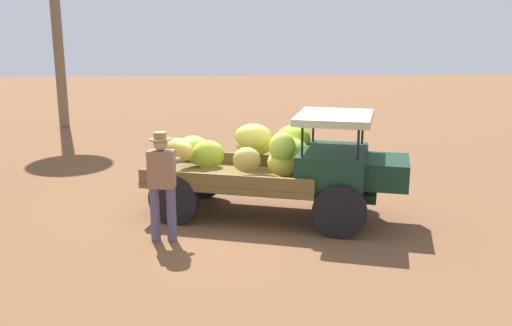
{
  "coord_description": "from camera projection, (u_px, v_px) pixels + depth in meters",
  "views": [
    {
      "loc": [
        -0.26,
        -9.33,
        3.27
      ],
      "look_at": [
        0.3,
        0.18,
        0.96
      ],
      "focal_mm": 39.15,
      "sensor_mm": 36.0,
      "label": 1
    }
  ],
  "objects": [
    {
      "name": "ground_plane",
      "position": [
        239.0,
        218.0,
        9.83
      ],
      "size": [
        60.0,
        60.0,
        0.0
      ],
      "primitive_type": "plane",
      "color": "brown"
    },
    {
      "name": "truck",
      "position": [
        283.0,
        164.0,
        9.75
      ],
      "size": [
        4.66,
        2.77,
        1.87
      ],
      "rotation": [
        0.0,
        0.0,
        -0.29
      ],
      "color": "#132F20",
      "rests_on": "ground"
    },
    {
      "name": "farmer",
      "position": [
        162.0,
        180.0,
        8.59
      ],
      "size": [
        0.52,
        0.48,
        1.74
      ],
      "rotation": [
        0.0,
        0.0,
        1.46
      ],
      "color": "#544C6D",
      "rests_on": "ground"
    },
    {
      "name": "wooden_crate",
      "position": [
        171.0,
        178.0,
        11.54
      ],
      "size": [
        0.71,
        0.69,
        0.5
      ],
      "primitive_type": "cube",
      "rotation": [
        0.0,
        0.0,
        0.67
      ],
      "color": "olive",
      "rests_on": "ground"
    }
  ]
}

